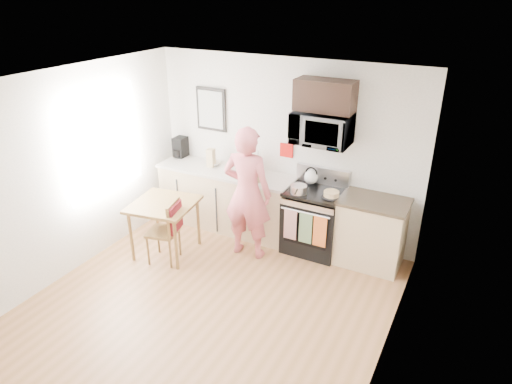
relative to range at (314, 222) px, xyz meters
The scene contains 27 objects.
floor 2.12m from the range, 107.69° to the right, with size 4.60×4.60×0.00m, color #8C5E36.
back_wall 1.12m from the range, 152.75° to the left, with size 4.00×0.04×2.60m, color beige.
left_wall 3.40m from the range, 143.09° to the right, with size 0.04×4.60×2.60m, color beige.
right_wall 2.55m from the range, 55.26° to the right, with size 0.04×4.60×2.60m, color beige.
ceiling 3.00m from the range, 107.69° to the right, with size 4.00×4.60×0.04m, color white.
window 3.06m from the range, 155.62° to the right, with size 0.06×1.40×1.50m.
cabinet_left 1.43m from the range, behind, with size 2.10×0.60×0.90m, color tan.
countertop_left 1.51m from the range, behind, with size 2.14×0.64×0.04m, color beige.
cabinet_right 0.80m from the range, ahead, with size 0.84×0.60×0.90m, color tan.
countertop_right 0.93m from the range, ahead, with size 0.88×0.64×0.04m, color black.
range is the anchor object (origin of this frame).
microwave 1.33m from the range, 90.06° to the left, with size 0.76×0.51×0.42m, color silver.
upper_cabinet 1.75m from the range, 90.04° to the left, with size 0.76×0.35×0.40m, color black.
wall_art 2.27m from the range, behind, with size 0.50×0.04×0.65m.
wall_trivet 1.09m from the range, 151.92° to the left, with size 0.20×0.02×0.20m, color #A8120E.
person 1.05m from the range, 145.61° to the right, with size 0.67×0.44×1.85m, color #B7324C.
dining_table 2.08m from the range, 150.15° to the right, with size 0.82×0.82×0.77m.
chair 1.97m from the range, 143.06° to the right, with size 0.49×0.46×0.90m.
knife_block 1.26m from the range, behind, with size 0.11×0.15×0.23m, color brown.
utensil_crock 1.17m from the range, behind, with size 0.12×0.12×0.36m.
fruit_bowl 1.78m from the range, behind, with size 0.21×0.21×0.10m.
milk_carton 1.82m from the range, behind, with size 0.11×0.11×0.28m, color tan.
coffee_maker 2.48m from the range, behind, with size 0.18×0.27×0.32m.
bread_bag 1.07m from the range, behind, with size 0.28×0.13×0.10m, color tan.
cake 0.60m from the range, 23.97° to the right, with size 0.25×0.25×0.08m.
kettle 0.63m from the range, 128.34° to the left, with size 0.20×0.20×0.25m.
pot 0.60m from the range, 129.30° to the right, with size 0.22×0.37×0.11m.
Camera 1 is at (2.52, -3.38, 3.47)m, focal length 32.00 mm.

